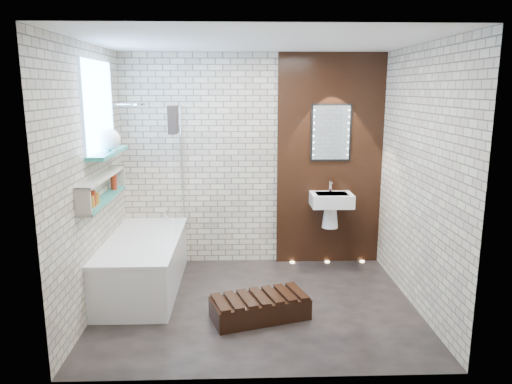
{
  "coord_description": "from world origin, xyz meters",
  "views": [
    {
      "loc": [
        -0.16,
        -4.62,
        2.17
      ],
      "look_at": [
        0.0,
        0.15,
        1.15
      ],
      "focal_mm": 33.91,
      "sensor_mm": 36.0,
      "label": 1
    }
  ],
  "objects_px": {
    "washbasin": "(331,205)",
    "led_mirror": "(331,133)",
    "bathtub": "(144,263)",
    "bath_screen": "(178,168)",
    "walnut_step": "(260,308)"
  },
  "relations": [
    {
      "from": "washbasin",
      "to": "led_mirror",
      "type": "xyz_separation_m",
      "value": [
        0.0,
        0.16,
        0.86
      ]
    },
    {
      "from": "bathtub",
      "to": "led_mirror",
      "type": "xyz_separation_m",
      "value": [
        2.17,
        0.78,
        1.36
      ]
    },
    {
      "from": "bathtub",
      "to": "led_mirror",
      "type": "height_order",
      "value": "led_mirror"
    },
    {
      "from": "bathtub",
      "to": "led_mirror",
      "type": "distance_m",
      "value": 2.68
    },
    {
      "from": "bath_screen",
      "to": "walnut_step",
      "type": "height_order",
      "value": "bath_screen"
    },
    {
      "from": "bath_screen",
      "to": "led_mirror",
      "type": "height_order",
      "value": "led_mirror"
    },
    {
      "from": "bath_screen",
      "to": "led_mirror",
      "type": "relative_size",
      "value": 2.0
    },
    {
      "from": "led_mirror",
      "to": "walnut_step",
      "type": "height_order",
      "value": "led_mirror"
    },
    {
      "from": "bathtub",
      "to": "bath_screen",
      "type": "relative_size",
      "value": 1.24
    },
    {
      "from": "led_mirror",
      "to": "walnut_step",
      "type": "distance_m",
      "value": 2.37
    },
    {
      "from": "walnut_step",
      "to": "bath_screen",
      "type": "bearing_deg",
      "value": 126.64
    },
    {
      "from": "led_mirror",
      "to": "bath_screen",
      "type": "bearing_deg",
      "value": -169.34
    },
    {
      "from": "led_mirror",
      "to": "bathtub",
      "type": "bearing_deg",
      "value": -160.22
    },
    {
      "from": "washbasin",
      "to": "walnut_step",
      "type": "height_order",
      "value": "washbasin"
    },
    {
      "from": "bath_screen",
      "to": "washbasin",
      "type": "distance_m",
      "value": 1.89
    }
  ]
}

